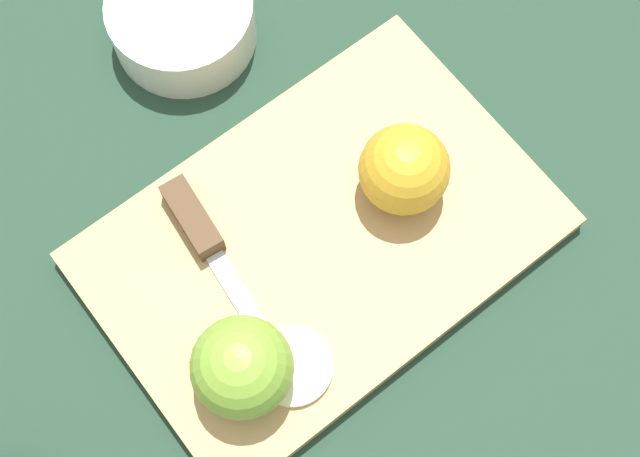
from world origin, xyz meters
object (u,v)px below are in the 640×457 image
at_px(apple_half_left, 404,169).
at_px(apple_half_right, 242,367).
at_px(knife, 198,228).
at_px(bowl, 182,19).

height_order(apple_half_left, apple_half_right, apple_half_right).
bearing_deg(knife, apple_half_right, -13.07).
relative_size(apple_half_left, knife, 0.44).
height_order(apple_half_right, bowl, apple_half_right).
distance_m(apple_half_left, bowl, 0.25).
height_order(apple_half_left, bowl, apple_half_left).
bearing_deg(apple_half_left, knife, 158.29).
bearing_deg(apple_half_right, apple_half_left, -108.15).
xyz_separation_m(knife, bowl, (-0.07, -0.19, -0.00)).
bearing_deg(bowl, apple_half_left, 113.89).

